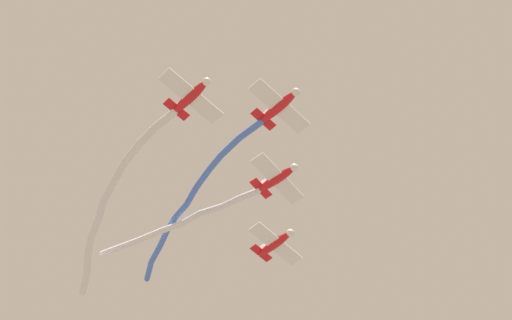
{
  "coord_description": "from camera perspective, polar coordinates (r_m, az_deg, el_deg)",
  "views": [
    {
      "loc": [
        -24.7,
        -32.56,
        2.31
      ],
      "look_at": [
        -4.08,
        4.61,
        65.66
      ],
      "focal_mm": 49.74,
      "sensor_mm": 36.0,
      "label": 1
    }
  ],
  "objects": [
    {
      "name": "smoke_trail_right_wing",
      "position": [
        81.58,
        -11.51,
        -3.41
      ],
      "size": [
        4.14,
        28.81,
        2.12
      ],
      "color": "white"
    },
    {
      "name": "airplane_slot",
      "position": [
        83.06,
        1.57,
        -6.72
      ],
      "size": [
        7.64,
        5.85,
        1.89
      ],
      "rotation": [
        0.0,
        0.0,
        5.02
      ],
      "color": "red"
    },
    {
      "name": "airplane_lead",
      "position": [
        72.85,
        1.89,
        4.35
      ],
      "size": [
        7.65,
        5.85,
        1.89
      ],
      "rotation": [
        0.0,
        0.0,
        5.0
      ],
      "color": "red"
    },
    {
      "name": "smoke_trail_lead",
      "position": [
        83.0,
        -5.36,
        -3.52
      ],
      "size": [
        2.63,
        30.51,
        5.05
      ],
      "color": "#4C75DB"
    },
    {
      "name": "smoke_trail_left_wing",
      "position": [
        84.1,
        -6.25,
        -5.1
      ],
      "size": [
        11.99,
        20.11,
        3.49
      ],
      "color": "white"
    },
    {
      "name": "airplane_left_wing",
      "position": [
        77.72,
        1.72,
        -1.49
      ],
      "size": [
        7.56,
        5.84,
        1.89
      ],
      "rotation": [
        0.0,
        0.0,
        5.11
      ],
      "color": "red"
    },
    {
      "name": "airplane_right_wing",
      "position": [
        72.88,
        -5.23,
        5.14
      ],
      "size": [
        7.65,
        5.85,
        1.89
      ],
      "rotation": [
        0.0,
        0.0,
        4.99
      ],
      "color": "red"
    }
  ]
}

